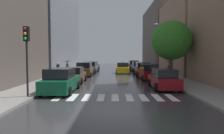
{
  "coord_description": "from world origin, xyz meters",
  "views": [
    {
      "loc": [
        -0.11,
        -9.26,
        2.66
      ],
      "look_at": [
        -0.32,
        22.13,
        0.9
      ],
      "focal_mm": 32.2,
      "sensor_mm": 36.0,
      "label": 1
    }
  ],
  "objects_px": {
    "parked_car_right_fifth": "(133,65)",
    "taxi_midroad": "(123,68)",
    "pedestrian_near_tree": "(67,64)",
    "street_tree_right": "(171,40)",
    "parked_car_right_third": "(142,69)",
    "parked_car_left_nearest": "(61,81)",
    "pedestrian_foreground": "(58,70)",
    "parked_car_right_fourth": "(137,67)",
    "parked_car_left_second": "(74,75)",
    "parked_car_left_fourth": "(91,67)",
    "parked_car_left_third": "(85,70)",
    "parked_car_left_fifth": "(93,66)",
    "traffic_light_left_corner": "(26,46)",
    "lamp_post_right": "(156,45)",
    "pedestrian_by_kerb": "(169,65)",
    "parked_car_right_nearest": "(164,79)"
  },
  "relations": [
    {
      "from": "parked_car_left_fifth",
      "to": "pedestrian_by_kerb",
      "type": "distance_m",
      "value": 18.9
    },
    {
      "from": "parked_car_left_third",
      "to": "pedestrian_foreground",
      "type": "bearing_deg",
      "value": 147.87
    },
    {
      "from": "parked_car_left_nearest",
      "to": "parked_car_right_fifth",
      "type": "xyz_separation_m",
      "value": [
        7.89,
        26.0,
        -0.02
      ]
    },
    {
      "from": "pedestrian_by_kerb",
      "to": "parked_car_right_third",
      "type": "bearing_deg",
      "value": 135.3
    },
    {
      "from": "parked_car_left_fifth",
      "to": "pedestrian_by_kerb",
      "type": "height_order",
      "value": "pedestrian_by_kerb"
    },
    {
      "from": "parked_car_left_nearest",
      "to": "parked_car_left_third",
      "type": "distance_m",
      "value": 11.96
    },
    {
      "from": "parked_car_right_fourth",
      "to": "traffic_light_left_corner",
      "type": "relative_size",
      "value": 1.03
    },
    {
      "from": "parked_car_left_fourth",
      "to": "parked_car_right_fourth",
      "type": "relative_size",
      "value": 1.04
    },
    {
      "from": "pedestrian_near_tree",
      "to": "street_tree_right",
      "type": "xyz_separation_m",
      "value": [
        12.12,
        -5.61,
        2.72
      ]
    },
    {
      "from": "parked_car_right_fourth",
      "to": "parked_car_right_fifth",
      "type": "height_order",
      "value": "parked_car_right_fifth"
    },
    {
      "from": "parked_car_left_nearest",
      "to": "parked_car_left_second",
      "type": "xyz_separation_m",
      "value": [
        -0.05,
        5.38,
        -0.1
      ]
    },
    {
      "from": "parked_car_left_third",
      "to": "parked_car_left_fourth",
      "type": "xyz_separation_m",
      "value": [
        0.17,
        5.51,
        -0.02
      ]
    },
    {
      "from": "street_tree_right",
      "to": "traffic_light_left_corner",
      "type": "relative_size",
      "value": 1.43
    },
    {
      "from": "parked_car_right_third",
      "to": "parked_car_right_fifth",
      "type": "bearing_deg",
      "value": -0.57
    },
    {
      "from": "parked_car_left_nearest",
      "to": "parked_car_left_third",
      "type": "relative_size",
      "value": 0.99
    },
    {
      "from": "parked_car_right_nearest",
      "to": "parked_car_right_fourth",
      "type": "xyz_separation_m",
      "value": [
        0.03,
        18.04,
        0.0
      ]
    },
    {
      "from": "taxi_midroad",
      "to": "traffic_light_left_corner",
      "type": "height_order",
      "value": "traffic_light_left_corner"
    },
    {
      "from": "parked_car_right_fifth",
      "to": "taxi_midroad",
      "type": "bearing_deg",
      "value": 162.61
    },
    {
      "from": "pedestrian_foreground",
      "to": "street_tree_right",
      "type": "bearing_deg",
      "value": -23.92
    },
    {
      "from": "parked_car_right_third",
      "to": "parked_car_right_fourth",
      "type": "distance_m",
      "value": 6.22
    },
    {
      "from": "parked_car_left_nearest",
      "to": "parked_car_right_nearest",
      "type": "height_order",
      "value": "parked_car_left_nearest"
    },
    {
      "from": "parked_car_right_nearest",
      "to": "parked_car_right_fifth",
      "type": "bearing_deg",
      "value": -0.46
    },
    {
      "from": "parked_car_left_second",
      "to": "taxi_midroad",
      "type": "height_order",
      "value": "taxi_midroad"
    },
    {
      "from": "pedestrian_by_kerb",
      "to": "street_tree_right",
      "type": "xyz_separation_m",
      "value": [
        -0.13,
        -1.07,
        2.61
      ]
    },
    {
      "from": "parked_car_right_fifth",
      "to": "parked_car_right_nearest",
      "type": "bearing_deg",
      "value": 177.43
    },
    {
      "from": "parked_car_left_nearest",
      "to": "parked_car_right_fourth",
      "type": "distance_m",
      "value": 21.19
    },
    {
      "from": "parked_car_right_fourth",
      "to": "taxi_midroad",
      "type": "height_order",
      "value": "taxi_midroad"
    },
    {
      "from": "taxi_midroad",
      "to": "pedestrian_by_kerb",
      "type": "relative_size",
      "value": 2.33
    },
    {
      "from": "parked_car_left_second",
      "to": "parked_car_left_third",
      "type": "relative_size",
      "value": 0.9
    },
    {
      "from": "parked_car_left_fourth",
      "to": "pedestrian_foreground",
      "type": "xyz_separation_m",
      "value": [
        -2.65,
        -9.4,
        0.28
      ]
    },
    {
      "from": "parked_car_left_third",
      "to": "traffic_light_left_corner",
      "type": "height_order",
      "value": "traffic_light_left_corner"
    },
    {
      "from": "parked_car_left_nearest",
      "to": "parked_car_left_fourth",
      "type": "bearing_deg",
      "value": 0.09
    },
    {
      "from": "parked_car_right_fourth",
      "to": "parked_car_right_fifth",
      "type": "distance_m",
      "value": 6.34
    },
    {
      "from": "parked_car_left_fourth",
      "to": "pedestrian_foreground",
      "type": "bearing_deg",
      "value": 166.68
    },
    {
      "from": "parked_car_right_nearest",
      "to": "parked_car_left_fourth",
      "type": "bearing_deg",
      "value": 25.41
    },
    {
      "from": "parked_car_right_nearest",
      "to": "pedestrian_by_kerb",
      "type": "relative_size",
      "value": 2.17
    },
    {
      "from": "parked_car_left_third",
      "to": "parked_car_left_nearest",
      "type": "bearing_deg",
      "value": -179.81
    },
    {
      "from": "parked_car_right_nearest",
      "to": "street_tree_right",
      "type": "height_order",
      "value": "street_tree_right"
    },
    {
      "from": "parked_car_right_third",
      "to": "traffic_light_left_corner",
      "type": "height_order",
      "value": "traffic_light_left_corner"
    },
    {
      "from": "parked_car_left_second",
      "to": "lamp_post_right",
      "type": "height_order",
      "value": "lamp_post_right"
    },
    {
      "from": "parked_car_left_fifth",
      "to": "parked_car_right_fourth",
      "type": "distance_m",
      "value": 8.81
    },
    {
      "from": "taxi_midroad",
      "to": "pedestrian_foreground",
      "type": "height_order",
      "value": "pedestrian_foreground"
    },
    {
      "from": "parked_car_left_third",
      "to": "parked_car_right_third",
      "type": "distance_m",
      "value": 7.97
    },
    {
      "from": "traffic_light_left_corner",
      "to": "parked_car_left_nearest",
      "type": "bearing_deg",
      "value": 55.27
    },
    {
      "from": "parked_car_right_third",
      "to": "taxi_midroad",
      "type": "distance_m",
      "value": 3.71
    },
    {
      "from": "parked_car_left_fourth",
      "to": "pedestrian_by_kerb",
      "type": "relative_size",
      "value": 2.36
    },
    {
      "from": "parked_car_left_nearest",
      "to": "pedestrian_foreground",
      "type": "bearing_deg",
      "value": 17.6
    },
    {
      "from": "parked_car_right_fifth",
      "to": "pedestrian_near_tree",
      "type": "relative_size",
      "value": 2.31
    },
    {
      "from": "parked_car_left_second",
      "to": "parked_car_right_fifth",
      "type": "bearing_deg",
      "value": -20.82
    },
    {
      "from": "pedestrian_foreground",
      "to": "lamp_post_right",
      "type": "relative_size",
      "value": 0.26
    }
  ]
}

